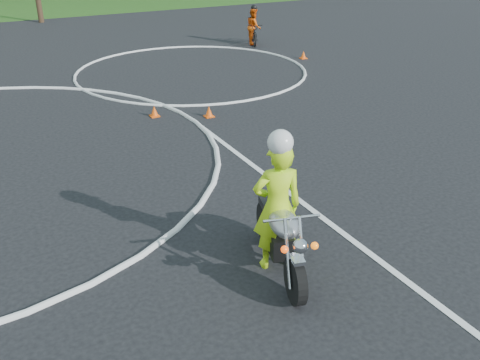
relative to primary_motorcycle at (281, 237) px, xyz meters
name	(u,v)px	position (x,y,z in m)	size (l,w,h in m)	color
course_markings	(36,130)	(-2.33, 8.00, -0.58)	(19.05, 19.05, 0.12)	silver
primary_motorcycle	(281,237)	(0.00, 0.00, 0.00)	(1.01, 2.25, 1.20)	black
rider_primary_grp	(277,203)	(0.01, 0.14, 0.49)	(0.84, 0.66, 2.24)	#B8E918
rider_second_grp	(254,31)	(7.66, 14.63, 0.00)	(1.21, 1.81, 1.65)	black
traffic_cones	(58,130)	(-1.88, 7.37, -0.45)	(19.97, 9.58, 0.30)	#F9550D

